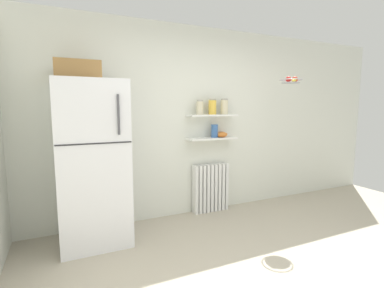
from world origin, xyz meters
TOP-DOWN VIEW (x-y plane):
  - ground_plane at (0.00, 0.50)m, footprint 7.04×7.04m
  - back_wall at (0.00, 2.05)m, footprint 7.04×0.10m
  - refrigerator at (-1.34, 1.65)m, footprint 0.73×0.74m
  - radiator at (0.30, 1.92)m, footprint 0.54×0.12m
  - wall_shelf_lower at (0.30, 1.89)m, footprint 0.72×0.22m
  - wall_shelf_upper at (0.30, 1.89)m, footprint 0.72×0.22m
  - storage_jar_0 at (0.10, 1.89)m, footprint 0.09×0.09m
  - storage_jar_1 at (0.30, 1.89)m, footprint 0.11×0.11m
  - storage_jar_2 at (0.49, 1.89)m, footprint 0.11×0.11m
  - vase at (0.34, 1.89)m, footprint 0.10×0.10m
  - shelf_bowl at (0.45, 1.89)m, footprint 0.18×0.18m
  - hanging_fruit_basket at (1.26, 1.41)m, footprint 0.30×0.30m

SIDE VIEW (x-z plane):
  - ground_plane at x=0.00m, z-range 0.00..0.00m
  - radiator at x=0.30m, z-range 0.00..0.69m
  - refrigerator at x=-1.34m, z-range -0.05..1.92m
  - wall_shelf_lower at x=0.30m, z-range 1.06..1.08m
  - shelf_bowl at x=0.45m, z-range 1.08..1.16m
  - vase at x=0.34m, z-range 1.08..1.27m
  - back_wall at x=0.00m, z-range 0.00..2.60m
  - wall_shelf_upper at x=0.30m, z-range 1.38..1.41m
  - storage_jar_0 at x=0.10m, z-range 1.41..1.60m
  - storage_jar_1 at x=0.30m, z-range 1.41..1.62m
  - storage_jar_2 at x=0.49m, z-range 1.41..1.63m
  - hanging_fruit_basket at x=1.26m, z-range 1.83..1.92m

